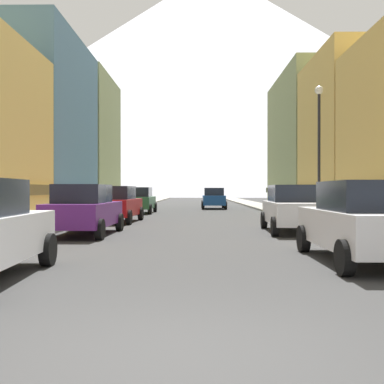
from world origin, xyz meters
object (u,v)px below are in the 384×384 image
object	(u,v)px
potted_plant_0	(377,214)
pedestrian_0	(101,200)
car_driving_0	(214,198)
car_right_0	(364,221)
car_left_1	(84,210)
car_left_2	(116,204)
car_left_3	(139,200)
car_right_1	(293,208)
potted_plant_2	(1,214)
potted_plant_1	(376,214)
streetlamp_right	(319,134)

from	to	relation	value
potted_plant_0	pedestrian_0	bearing A→B (deg)	135.60
pedestrian_0	car_driving_0	bearing A→B (deg)	47.26
car_right_0	car_driving_0	bearing A→B (deg)	94.36
car_left_1	car_left_2	bearing A→B (deg)	90.01
car_left_3	car_driving_0	distance (m)	9.32
car_left_2	car_right_0	world-z (taller)	same
car_right_1	potted_plant_2	xyz separation A→B (m)	(-10.80, -0.71, -0.19)
car_left_2	car_driving_0	xyz separation A→B (m)	(5.40, 16.43, 0.00)
potted_plant_1	streetlamp_right	distance (m)	4.18
car_left_3	pedestrian_0	distance (m)	2.61
streetlamp_right	potted_plant_2	bearing A→B (deg)	-167.04
car_right_0	car_right_1	world-z (taller)	same
pedestrian_0	streetlamp_right	bearing A→B (deg)	-43.32
car_left_1	potted_plant_0	distance (m)	10.89
potted_plant_2	car_driving_0	bearing A→B (deg)	68.89
potted_plant_2	pedestrian_0	world-z (taller)	pedestrian_0
car_left_2	pedestrian_0	world-z (taller)	pedestrian_0
car_right_0	potted_plant_1	bearing A→B (deg)	66.89
car_right_0	car_right_1	xyz separation A→B (m)	(0.00, 7.29, 0.00)
potted_plant_1	pedestrian_0	size ratio (longest dim) A/B	0.57
car_left_1	car_driving_0	xyz separation A→B (m)	(5.40, 22.86, 0.00)
car_right_0	car_right_1	size ratio (longest dim) A/B	0.99
car_driving_0	car_left_1	bearing A→B (deg)	-103.30
car_right_0	car_right_1	distance (m)	7.29
car_right_1	potted_plant_2	distance (m)	10.83
car_right_1	pedestrian_0	distance (m)	16.49
car_left_1	car_right_1	bearing A→B (deg)	9.60
potted_plant_2	car_left_3	bearing A→B (deg)	77.70
potted_plant_0	potted_plant_1	distance (m)	0.11
car_left_3	potted_plant_2	bearing A→B (deg)	-102.30
potted_plant_1	pedestrian_0	distance (m)	18.47
car_right_0	potted_plant_0	bearing A→B (deg)	66.58
car_right_1	potted_plant_0	world-z (taller)	car_right_1
potted_plant_2	streetlamp_right	distance (m)	13.09
potted_plant_1	potted_plant_2	world-z (taller)	potted_plant_2
car_left_2	potted_plant_0	xyz separation A→B (m)	(10.80, -5.04, -0.21)
car_right_0	pedestrian_0	size ratio (longest dim) A/B	2.61
potted_plant_1	potted_plant_2	xyz separation A→B (m)	(-14.00, -0.91, 0.04)
pedestrian_0	car_left_2	bearing A→B (deg)	-72.86
car_left_3	potted_plant_1	world-z (taller)	car_left_3
car_left_1	potted_plant_1	bearing A→B (deg)	7.86
car_right_1	car_left_1	bearing A→B (deg)	-170.40
potted_plant_2	streetlamp_right	world-z (taller)	streetlamp_right
car_left_3	potted_plant_1	size ratio (longest dim) A/B	4.57
potted_plant_1	streetlamp_right	world-z (taller)	streetlamp_right
car_left_3	potted_plant_2	size ratio (longest dim) A/B	4.43
car_left_1	potted_plant_1	xyz separation A→B (m)	(10.80, 1.49, -0.23)
car_driving_0	potted_plant_2	bearing A→B (deg)	-111.11
potted_plant_1	streetlamp_right	size ratio (longest dim) A/B	0.16
car_left_3	pedestrian_0	xyz separation A→B (m)	(-2.45, -0.90, 0.03)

